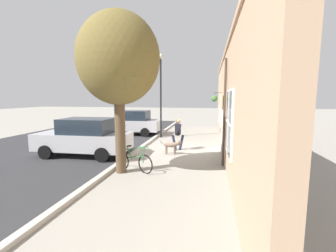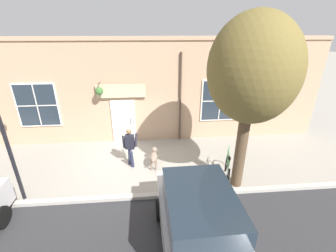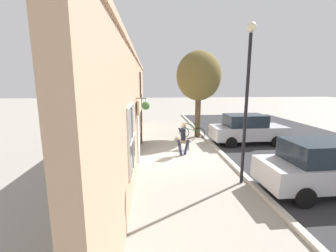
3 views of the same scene
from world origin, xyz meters
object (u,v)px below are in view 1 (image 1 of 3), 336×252
at_px(street_tree_by_curb, 120,62).
at_px(parked_car_nearest_curb, 131,122).
at_px(pedestrian_walking, 178,131).
at_px(street_lamp, 161,85).
at_px(dog_on_leash, 172,145).
at_px(parked_car_mid_block, 84,137).
at_px(leaning_bicycle, 134,161).

distance_m(street_tree_by_curb, parked_car_nearest_curb, 9.01).
height_order(pedestrian_walking, street_lamp, street_lamp).
relative_size(dog_on_leash, parked_car_mid_block, 0.25).
xyz_separation_m(pedestrian_walking, street_tree_by_curb, (1.47, 3.84, 2.95)).
height_order(pedestrian_walking, leaning_bicycle, pedestrian_walking).
relative_size(parked_car_nearest_curb, street_lamp, 0.79).
bearing_deg(parked_car_mid_block, parked_car_nearest_curb, -90.50).
xyz_separation_m(street_tree_by_curb, parked_car_nearest_curb, (2.59, -8.08, -3.05)).
bearing_deg(parked_car_nearest_curb, leaning_bicycle, 110.57).
bearing_deg(dog_on_leash, parked_car_mid_block, 13.78).
relative_size(street_tree_by_curb, leaning_bicycle, 3.43).
xyz_separation_m(leaning_bicycle, parked_car_mid_block, (2.99, -1.71, 0.50)).
relative_size(pedestrian_walking, parked_car_mid_block, 0.38).
bearing_deg(pedestrian_walking, street_tree_by_curb, 69.01).
bearing_deg(parked_car_nearest_curb, street_tree_by_curb, 107.80).
distance_m(leaning_bicycle, street_lamp, 7.67).
bearing_deg(street_tree_by_curb, leaning_bicycle, -145.16).
distance_m(dog_on_leash, leaning_bicycle, 2.85).
bearing_deg(pedestrian_walking, street_lamp, -63.92).
relative_size(dog_on_leash, street_lamp, 0.20).
distance_m(street_tree_by_curb, leaning_bicycle, 3.57).
bearing_deg(dog_on_leash, street_tree_by_curb, 65.69).
bearing_deg(street_tree_by_curb, dog_on_leash, -114.31).
height_order(pedestrian_walking, parked_car_mid_block, parked_car_mid_block).
height_order(leaning_bicycle, parked_car_mid_block, parked_car_mid_block).
bearing_deg(street_lamp, pedestrian_walking, 116.08).
relative_size(leaning_bicycle, street_lamp, 0.30).
distance_m(pedestrian_walking, street_lamp, 4.54).
height_order(pedestrian_walking, street_tree_by_curb, street_tree_by_curb).
relative_size(pedestrian_walking, dog_on_leash, 1.49).
xyz_separation_m(dog_on_leash, street_lamp, (1.50, -4.29, 3.06)).
height_order(street_tree_by_curb, parked_car_nearest_curb, street_tree_by_curb).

